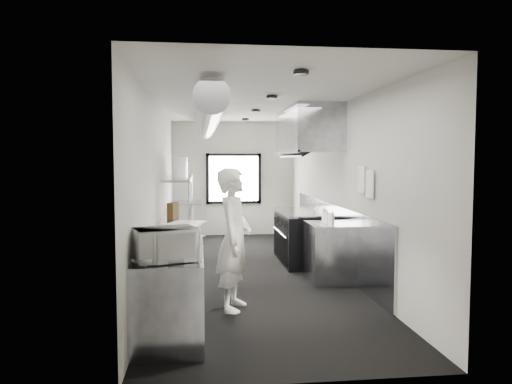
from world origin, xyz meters
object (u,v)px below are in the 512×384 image
object	(u,v)px
deli_tub_b	(163,240)
cutting_board	(185,223)
plate_stack_d	(180,167)
microwave	(166,245)
pass_shelf	(180,178)
plate_stack_b	(180,167)
far_work_table	(186,222)
small_plate	(184,230)
squeeze_bottle_e	(324,215)
bottle_station	(329,252)
squeeze_bottle_d	(324,217)
prep_counter	(179,253)
squeeze_bottle_c	(327,218)
line_cook	(234,239)
plate_stack_a	(179,170)
plate_stack_c	(179,168)
squeeze_bottle_b	(330,220)
deli_tub_a	(160,245)
exhaust_hood	(307,131)
range	(303,237)
squeeze_bottle_a	(332,220)
knife_block	(173,210)

from	to	relation	value
deli_tub_b	cutting_board	bearing A→B (deg)	83.29
cutting_board	plate_stack_d	size ratio (longest dim) A/B	1.86
microwave	cutting_board	bearing A→B (deg)	69.05
pass_shelf	plate_stack_b	distance (m)	0.38
microwave	far_work_table	bearing A→B (deg)	71.18
plate_stack_b	plate_stack_d	size ratio (longest dim) A/B	1.05
small_plate	squeeze_bottle_e	bearing A→B (deg)	19.10
bottle_station	pass_shelf	bearing A→B (deg)	144.01
pass_shelf	squeeze_bottle_d	bearing A→B (deg)	-34.71
prep_counter	deli_tub_b	distance (m)	1.79
small_plate	far_work_table	bearing A→B (deg)	91.23
deli_tub_b	squeeze_bottle_c	xyz separation A→B (m)	(2.36, 1.51, 0.04)
microwave	small_plate	distance (m)	2.00
bottle_station	cutting_board	bearing A→B (deg)	175.41
pass_shelf	line_cook	size ratio (longest dim) A/B	1.69
plate_stack_a	squeeze_bottle_d	distance (m)	2.54
plate_stack_c	squeeze_bottle_b	distance (m)	3.22
small_plate	pass_shelf	bearing A→B (deg)	93.53
small_plate	squeeze_bottle_d	distance (m)	2.23
squeeze_bottle_e	bottle_station	bearing A→B (deg)	-87.77
far_work_table	deli_tub_a	xyz separation A→B (m)	(-0.12, -5.79, 0.50)
line_cook	plate_stack_d	xyz separation A→B (m)	(-0.81, 3.74, 0.85)
plate_stack_a	squeeze_bottle_e	xyz separation A→B (m)	(2.31, -0.75, -0.71)
deli_tub_b	cutting_board	distance (m)	1.71
line_cook	deli_tub_a	bearing A→B (deg)	143.47
exhaust_hood	prep_counter	world-z (taller)	exhaust_hood
cutting_board	squeeze_bottle_d	distance (m)	2.15
bottle_station	deli_tub_a	xyz separation A→B (m)	(-2.42, -1.89, 0.50)
deli_tub_a	plate_stack_b	bearing A→B (deg)	88.27
bottle_station	exhaust_hood	bearing A→B (deg)	92.18
far_work_table	squeeze_bottle_e	bearing A→B (deg)	-57.69
plate_stack_a	plate_stack_b	xyz separation A→B (m)	(-0.00, 0.36, 0.03)
plate_stack_b	far_work_table	bearing A→B (deg)	89.45
line_cook	cutting_board	world-z (taller)	line_cook
small_plate	squeeze_bottle_d	size ratio (longest dim) A/B	1.09
line_cook	plate_stack_c	bearing A→B (deg)	30.13
range	far_work_table	size ratio (longest dim) A/B	1.33
bottle_station	squeeze_bottle_a	bearing A→B (deg)	-99.11
exhaust_hood	squeeze_bottle_d	bearing A→B (deg)	-90.41
pass_shelf	microwave	distance (m)	4.20
line_cook	knife_block	distance (m)	2.30
bottle_station	deli_tub_a	bearing A→B (deg)	-142.10
pass_shelf	deli_tub_a	xyz separation A→B (m)	(-0.08, -3.59, -0.58)
knife_block	plate_stack_d	xyz separation A→B (m)	(0.06, 1.62, 0.70)
far_work_table	small_plate	xyz separation A→B (m)	(0.09, -4.38, 0.46)
small_plate	squeeze_bottle_b	xyz separation A→B (m)	(2.16, 0.29, 0.08)
plate_stack_a	squeeze_bottle_d	bearing A→B (deg)	-21.86
prep_counter	pass_shelf	bearing A→B (deg)	91.56
prep_counter	exhaust_hood	bearing A→B (deg)	28.11
cutting_board	plate_stack_d	distance (m)	2.49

